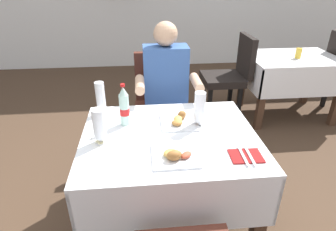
{
  "coord_description": "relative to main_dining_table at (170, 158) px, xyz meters",
  "views": [
    {
      "loc": [
        -0.12,
        -1.32,
        1.62
      ],
      "look_at": [
        0.04,
        0.24,
        0.81
      ],
      "focal_mm": 30.53,
      "sensor_mm": 36.0,
      "label": 1
    }
  ],
  "objects": [
    {
      "name": "chair_far_diner_seat",
      "position": [
        -0.0,
        0.83,
        0.0
      ],
      "size": [
        0.44,
        0.5,
        0.97
      ],
      "color": "#4C2319",
      "rests_on": "ground"
    },
    {
      "name": "napkin_cutlery_set",
      "position": [
        0.38,
        -0.26,
        0.18
      ],
      "size": [
        0.17,
        0.19,
        0.01
      ],
      "color": "maroon",
      "rests_on": "main_dining_table"
    },
    {
      "name": "background_table_tumbler",
      "position": [
        1.58,
        1.48,
        0.23
      ],
      "size": [
        0.06,
        0.06,
        0.11
      ],
      "primitive_type": "cylinder",
      "color": "gold",
      "rests_on": "background_dining_table"
    },
    {
      "name": "beer_glass_right",
      "position": [
        -0.4,
        -0.04,
        0.28
      ],
      "size": [
        0.07,
        0.07,
        0.21
      ],
      "color": "white",
      "rests_on": "main_dining_table"
    },
    {
      "name": "background_dining_table",
      "position": [
        1.56,
        1.54,
        -0.01
      ],
      "size": [
        1.0,
        0.74,
        0.73
      ],
      "color": "white",
      "rests_on": "ground"
    },
    {
      "name": "background_chair_left",
      "position": [
        0.86,
        1.54,
        0.0
      ],
      "size": [
        0.5,
        0.44,
        0.97
      ],
      "color": "black",
      "rests_on": "ground"
    },
    {
      "name": "cola_bottle_primary",
      "position": [
        -0.27,
        0.16,
        0.29
      ],
      "size": [
        0.06,
        0.06,
        0.28
      ],
      "color": "silver",
      "rests_on": "main_dining_table"
    },
    {
      "name": "plate_near_camera",
      "position": [
        0.0,
        -0.23,
        0.19
      ],
      "size": [
        0.25,
        0.25,
        0.07
      ],
      "color": "white",
      "rests_on": "main_dining_table"
    },
    {
      "name": "beer_glass_left",
      "position": [
        0.2,
        0.1,
        0.29
      ],
      "size": [
        0.07,
        0.07,
        0.23
      ],
      "color": "white",
      "rests_on": "main_dining_table"
    },
    {
      "name": "beer_glass_middle",
      "position": [
        -0.43,
        0.33,
        0.29
      ],
      "size": [
        0.07,
        0.07,
        0.23
      ],
      "color": "white",
      "rests_on": "main_dining_table"
    },
    {
      "name": "seated_diner_far",
      "position": [
        0.05,
        0.72,
        0.16
      ],
      "size": [
        0.5,
        0.46,
        1.26
      ],
      "color": "#282D42",
      "rests_on": "ground"
    },
    {
      "name": "plate_far_diner",
      "position": [
        0.08,
        0.14,
        0.19
      ],
      "size": [
        0.23,
        0.23,
        0.07
      ],
      "color": "white",
      "rests_on": "main_dining_table"
    },
    {
      "name": "main_dining_table",
      "position": [
        0.0,
        0.0,
        0.0
      ],
      "size": [
        1.05,
        0.87,
        0.73
      ],
      "color": "white",
      "rests_on": "ground"
    }
  ]
}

